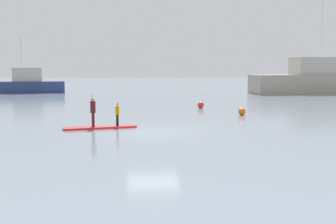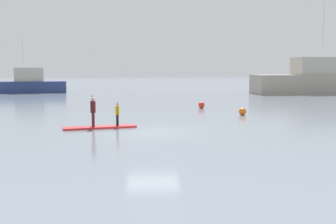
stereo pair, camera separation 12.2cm
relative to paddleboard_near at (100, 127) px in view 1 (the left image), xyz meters
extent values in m
plane|color=slate|center=(2.65, -1.66, -0.05)|extent=(240.00, 240.00, 0.00)
cube|color=red|center=(-0.07, -0.02, 0.00)|extent=(3.66, 1.54, 0.10)
cube|color=red|center=(1.72, 0.39, 0.00)|extent=(0.35, 0.58, 0.09)
cylinder|color=#4C1419|center=(-0.37, 0.08, 0.41)|extent=(0.11, 0.11, 0.72)
cylinder|color=#4C1419|center=(-0.30, -0.23, 0.41)|extent=(0.11, 0.11, 0.72)
cylinder|color=#4C1419|center=(-0.33, -0.08, 1.07)|extent=(0.32, 0.32, 0.60)
sphere|color=tan|center=(-0.33, -0.08, 1.47)|extent=(0.17, 0.17, 0.17)
cylinder|color=black|center=(-0.38, 0.12, 0.85)|extent=(0.03, 0.03, 1.61)
cube|color=black|center=(-0.38, 0.12, 0.14)|extent=(0.06, 0.14, 0.18)
cylinder|color=black|center=(0.86, 0.32, 0.34)|extent=(0.09, 0.09, 0.57)
cylinder|color=black|center=(0.91, 0.08, 0.34)|extent=(0.09, 0.09, 0.57)
cylinder|color=#F2B20C|center=(0.89, 0.20, 0.86)|extent=(0.25, 0.25, 0.47)
sphere|color=beige|center=(0.89, 0.20, 1.18)|extent=(0.14, 0.14, 0.14)
cylinder|color=black|center=(0.93, 0.03, 0.67)|extent=(0.03, 0.03, 1.24)
cube|color=black|center=(0.93, 0.03, 0.14)|extent=(0.06, 0.14, 0.18)
cube|color=#9E9384|center=(23.20, 27.57, 1.11)|extent=(14.15, 5.16, 2.33)
cube|color=#B2AD9E|center=(23.82, 27.61, 3.33)|extent=(5.08, 3.68, 2.12)
cylinder|color=silver|center=(24.79, 27.68, 7.73)|extent=(0.12, 0.12, 6.68)
cube|color=navy|center=(-12.07, 31.98, 0.68)|extent=(10.25, 4.22, 1.46)
cube|color=#B2AD9E|center=(-11.63, 32.05, 2.27)|extent=(3.75, 2.47, 1.73)
cylinder|color=silver|center=(-12.32, 31.94, 5.02)|extent=(0.12, 0.12, 3.77)
sphere|color=orange|center=(8.88, 5.22, 0.19)|extent=(0.49, 0.49, 0.49)
sphere|color=red|center=(6.95, 10.16, 0.20)|extent=(0.50, 0.50, 0.50)
camera|label=1|loc=(1.72, -20.91, 3.00)|focal=43.38mm
camera|label=2|loc=(1.85, -20.92, 3.00)|focal=43.38mm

